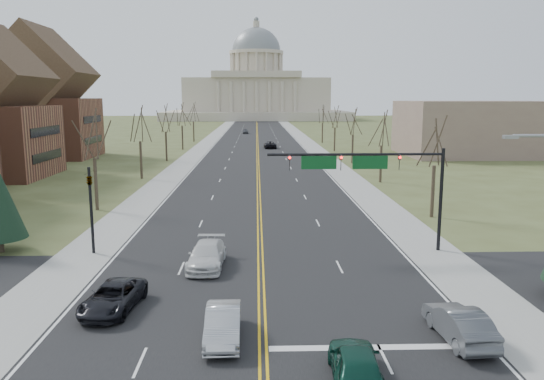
{
  "coord_description": "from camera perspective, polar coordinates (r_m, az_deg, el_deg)",
  "views": [
    {
      "loc": [
        -0.24,
        -22.1,
        10.58
      ],
      "look_at": [
        1.05,
        21.38,
        3.0
      ],
      "focal_mm": 35.0,
      "sensor_mm": 36.0,
      "label": 1
    }
  ],
  "objects": [
    {
      "name": "ground",
      "position": [
        24.5,
        -1.01,
        -15.7
      ],
      "size": [
        600.0,
        600.0,
        0.0
      ],
      "primitive_type": "plane",
      "color": "#454B25",
      "rests_on": "ground"
    },
    {
      "name": "tree_r_2",
      "position": [
        87.62,
        8.72,
        7.14
      ],
      "size": [
        3.74,
        3.74,
        8.5
      ],
      "color": "#362920",
      "rests_on": "ground"
    },
    {
      "name": "cross_road",
      "position": [
        30.02,
        -1.15,
        -10.74
      ],
      "size": [
        120.0,
        14.0,
        0.01
      ],
      "primitive_type": "cube",
      "color": "black",
      "rests_on": "ground"
    },
    {
      "name": "car_sb_outer_lead",
      "position": [
        28.34,
        -16.73,
        -10.99
      ],
      "size": [
        2.83,
        5.09,
        1.35
      ],
      "primitive_type": "imported",
      "rotation": [
        0.0,
        0.0,
        -0.13
      ],
      "color": "black",
      "rests_on": "road"
    },
    {
      "name": "car_far_sb",
      "position": [
        159.66,
        -2.88,
        6.33
      ],
      "size": [
        1.78,
        4.2,
        1.42
      ],
      "primitive_type": "imported",
      "rotation": [
        0.0,
        0.0,
        0.02
      ],
      "color": "#44464B",
      "rests_on": "road"
    },
    {
      "name": "tree_l_4",
      "position": [
        131.04,
        -8.47,
        8.19
      ],
      "size": [
        3.96,
        3.96,
        9.0
      ],
      "color": "#362920",
      "rests_on": "ground"
    },
    {
      "name": "tree_l_1",
      "position": [
        71.83,
        -14.06,
        6.69
      ],
      "size": [
        3.96,
        3.96,
        9.0
      ],
      "color": "#362920",
      "rests_on": "ground"
    },
    {
      "name": "car_nb_inner_lead",
      "position": [
        20.95,
        9.03,
        -18.07
      ],
      "size": [
        2.15,
        4.74,
        1.58
      ],
      "primitive_type": "imported",
      "rotation": [
        0.0,
        0.0,
        3.08
      ],
      "color": "#0C3529",
      "rests_on": "road"
    },
    {
      "name": "car_far_nb",
      "position": [
        113.08,
        -0.22,
        4.9
      ],
      "size": [
        2.7,
        5.4,
        1.47
      ],
      "primitive_type": "imported",
      "rotation": [
        0.0,
        0.0,
        3.19
      ],
      "color": "black",
      "rests_on": "road"
    },
    {
      "name": "road",
      "position": [
        132.52,
        -1.59,
        5.31
      ],
      "size": [
        20.0,
        380.0,
        0.01
      ],
      "primitive_type": "cube",
      "color": "black",
      "rests_on": "ground"
    },
    {
      "name": "tree_r_1",
      "position": [
        68.06,
        11.75,
        6.29
      ],
      "size": [
        3.74,
        3.74,
        8.5
      ],
      "color": "#362920",
      "rests_on": "ground"
    },
    {
      "name": "bldg_right_mass",
      "position": [
        106.18,
        20.71,
        6.24
      ],
      "size": [
        25.0,
        20.0,
        10.0
      ],
      "primitive_type": "cube",
      "color": "#786055",
      "rests_on": "ground"
    },
    {
      "name": "tree_r_0",
      "position": [
        48.88,
        17.15,
        4.72
      ],
      "size": [
        3.74,
        3.74,
        8.5
      ],
      "color": "#362920",
      "rests_on": "ground"
    },
    {
      "name": "tree_l_2",
      "position": [
        91.45,
        -11.4,
        7.41
      ],
      "size": [
        3.96,
        3.96,
        9.0
      ],
      "color": "#362920",
      "rests_on": "ground"
    },
    {
      "name": "signal_mast",
      "position": [
        36.73,
        10.4,
        2.18
      ],
      "size": [
        12.12,
        0.44,
        7.2
      ],
      "color": "black",
      "rests_on": "ground"
    },
    {
      "name": "center_line",
      "position": [
        132.52,
        -1.59,
        5.31
      ],
      "size": [
        0.42,
        380.0,
        0.01
      ],
      "primitive_type": "cube",
      "color": "gold",
      "rests_on": "road"
    },
    {
      "name": "car_sb_inner_lead",
      "position": [
        24.2,
        -5.3,
        -14.18
      ],
      "size": [
        1.61,
        4.4,
        1.44
      ],
      "primitive_type": "imported",
      "rotation": [
        0.0,
        0.0,
        0.02
      ],
      "color": "#A5A8AD",
      "rests_on": "road"
    },
    {
      "name": "sidewalk_left",
      "position": [
        133.04,
        -6.79,
        5.26
      ],
      "size": [
        4.0,
        380.0,
        0.03
      ],
      "primitive_type": "cube",
      "color": "gray",
      "rests_on": "ground"
    },
    {
      "name": "car_nb_outer_lead",
      "position": [
        25.44,
        19.5,
        -13.37
      ],
      "size": [
        1.99,
        4.76,
        1.53
      ],
      "primitive_type": "imported",
      "rotation": [
        0.0,
        0.0,
        3.22
      ],
      "color": "#4E5155",
      "rests_on": "road"
    },
    {
      "name": "tree_r_4",
      "position": [
        127.14,
        5.47,
        8.03
      ],
      "size": [
        3.74,
        3.74,
        8.5
      ],
      "color": "#362920",
      "rests_on": "ground"
    },
    {
      "name": "edge_line_right",
      "position": [
        132.9,
        2.65,
        5.32
      ],
      "size": [
        0.15,
        380.0,
        0.01
      ],
      "primitive_type": "cube",
      "color": "silver",
      "rests_on": "road"
    },
    {
      "name": "signal_left",
      "position": [
        37.96,
        -18.93,
        -1.07
      ],
      "size": [
        0.32,
        0.36,
        6.0
      ],
      "color": "black",
      "rests_on": "ground"
    },
    {
      "name": "bldg_left_far",
      "position": [
        103.25,
        -23.42,
        8.51
      ],
      "size": [
        17.1,
        14.28,
        23.25
      ],
      "color": "brown",
      "rests_on": "ground"
    },
    {
      "name": "tree_l_3",
      "position": [
        111.21,
        -9.68,
        7.87
      ],
      "size": [
        3.96,
        3.96,
        9.0
      ],
      "color": "#362920",
      "rests_on": "ground"
    },
    {
      "name": "car_sb_inner_second",
      "position": [
        33.96,
        -7.03,
        -6.97
      ],
      "size": [
        2.35,
        5.36,
        1.53
      ],
      "primitive_type": "imported",
      "rotation": [
        0.0,
        0.0,
        -0.04
      ],
      "color": "silver",
      "rests_on": "road"
    },
    {
      "name": "sidewalk_right",
      "position": [
        133.08,
        3.6,
        5.31
      ],
      "size": [
        4.0,
        380.0,
        0.03
      ],
      "primitive_type": "cube",
      "color": "gray",
      "rests_on": "ground"
    },
    {
      "name": "tree_r_3",
      "position": [
        107.33,
        6.8,
        7.67
      ],
      "size": [
        3.74,
        3.74,
        8.5
      ],
      "color": "#362920",
      "rests_on": "ground"
    },
    {
      "name": "stop_bar",
      "position": [
        24.17,
        11.46,
        -16.25
      ],
      "size": [
        9.5,
        0.5,
        0.01
      ],
      "primitive_type": "cube",
      "color": "silver",
      "rests_on": "road"
    },
    {
      "name": "edge_line_left",
      "position": [
        132.86,
        -5.84,
        5.27
      ],
      "size": [
        0.15,
        380.0,
        0.01
      ],
      "primitive_type": "cube",
      "color": "silver",
      "rests_on": "road"
    },
    {
      "name": "capitol",
      "position": [
        272.03,
        -1.67,
        10.65
      ],
      "size": [
        90.0,
        60.0,
        50.0
      ],
      "color": "#BEB19E",
      "rests_on": "ground"
    },
    {
      "name": "tree_l_0",
      "position": [
        52.5,
        -18.68,
        5.39
      ],
      "size": [
        3.96,
        3.96,
        9.0
      ],
      "color": "#362920",
      "rests_on": "ground"
    }
  ]
}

